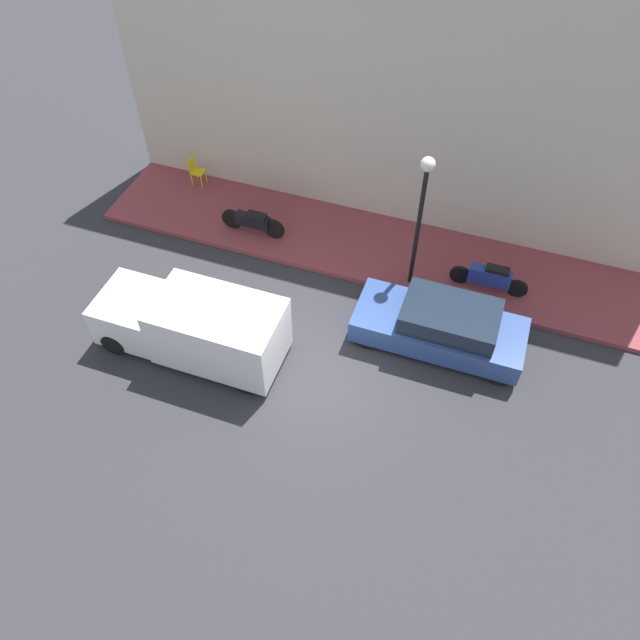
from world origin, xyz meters
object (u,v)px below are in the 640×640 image
object	(u,v)px
parked_car	(442,326)
delivery_van	(193,325)
streetlamp	(422,200)
motorcycle_black	(253,221)
cafe_chair	(196,170)
motorcycle_blue	(490,277)

from	to	relation	value
parked_car	delivery_van	world-z (taller)	delivery_van
delivery_van	streetlamp	distance (m)	6.50
delivery_van	streetlamp	world-z (taller)	streetlamp
parked_car	motorcycle_black	size ratio (longest dim) A/B	2.15
delivery_van	motorcycle_black	size ratio (longest dim) A/B	2.39
cafe_chair	motorcycle_blue	bearing A→B (deg)	-99.22
parked_car	motorcycle_blue	size ratio (longest dim) A/B	2.02
parked_car	streetlamp	distance (m)	3.20
parked_car	motorcycle_black	distance (m)	6.59
cafe_chair	parked_car	bearing A→B (deg)	-113.17
motorcycle_blue	delivery_van	bearing A→B (deg)	123.85
parked_car	motorcycle_blue	distance (m)	2.39
delivery_van	cafe_chair	world-z (taller)	delivery_van
parked_car	streetlamp	size ratio (longest dim) A/B	1.05
parked_car	motorcycle_black	world-z (taller)	parked_car
delivery_van	motorcycle_blue	bearing A→B (deg)	-56.15
motorcycle_blue	cafe_chair	world-z (taller)	cafe_chair
motorcycle_blue	parked_car	bearing A→B (deg)	158.58
motorcycle_blue	streetlamp	size ratio (longest dim) A/B	0.52
streetlamp	cafe_chair	bearing A→B (deg)	75.30
delivery_van	motorcycle_blue	xyz separation A→B (m)	(4.50, -6.72, -0.33)
motorcycle_black	cafe_chair	world-z (taller)	cafe_chair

